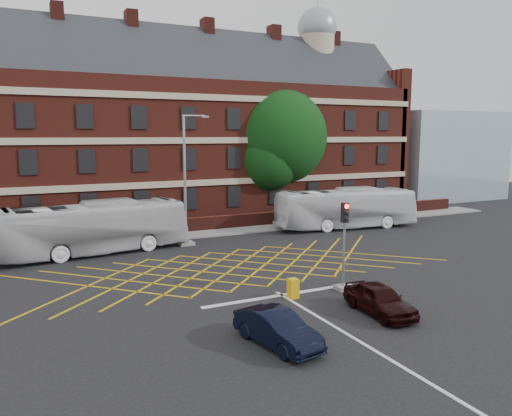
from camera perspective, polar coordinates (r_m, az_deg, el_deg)
name	(u,v)px	position (r m, az deg, el deg)	size (l,w,h in m)	color
ground	(250,276)	(26.77, -0.69, -7.83)	(120.00, 120.00, 0.00)	black
victorian_building	(149,131)	(46.62, -12.15, 8.65)	(51.00, 12.17, 20.40)	maroon
boundary_wall	(177,226)	(38.51, -8.97, -2.07)	(56.00, 0.50, 1.10)	#4B1914
far_pavement	(182,235)	(37.66, -8.50, -3.06)	(60.00, 3.00, 0.12)	slate
glass_block	(433,156)	(63.12, 19.62, 5.67)	(14.00, 10.00, 10.00)	#99B2BF
box_junction_hatching	(235,267)	(28.53, -2.41, -6.80)	(11.50, 0.12, 0.02)	#CC990C
stop_line	(282,295)	(23.79, 2.96, -9.92)	(8.00, 0.30, 0.02)	silver
centre_line	(370,348)	(18.75, 12.94, -15.32)	(0.15, 14.00, 0.02)	silver
bus_left	(93,228)	(33.05, -18.11, -2.18)	(2.78, 11.89, 3.31)	silver
bus_right	(346,208)	(40.73, 10.25, -0.02)	(2.71, 11.58, 3.23)	white
car_navy	(277,329)	(18.32, 2.45, -13.60)	(1.32, 3.79, 1.25)	black
car_maroon	(380,299)	(21.89, 13.95, -10.07)	(1.52, 3.77, 1.28)	black
deciduous_tree	(278,144)	(46.59, 2.51, 7.36)	(9.02, 9.02, 11.77)	black
traffic_light_near	(344,254)	(24.47, 10.00, -5.25)	(0.70, 0.70, 4.27)	slate
street_lamp	(186,201)	(34.08, -7.98, 0.77)	(2.25, 1.00, 8.78)	slate
utility_cabinet	(293,288)	(23.34, 4.26, -9.15)	(0.44, 0.45, 0.91)	#ECAB0D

